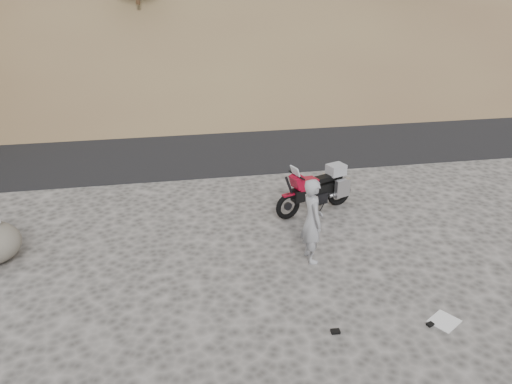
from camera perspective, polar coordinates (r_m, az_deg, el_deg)
The scene contains 7 objects.
ground at distance 10.20m, azimuth 9.31°, elevation -9.68°, with size 140.00×140.00×0.00m, color #454340.
road at distance 18.09m, azimuth 0.20°, elevation 6.29°, with size 120.00×7.00×0.05m, color black.
motorcycle at distance 12.51m, azimuth 7.15°, elevation 0.31°, with size 2.18×1.11×1.36m.
man at distance 10.73m, azimuth 6.19°, elevation -7.59°, with size 0.67×0.44×1.84m, color #94959A.
gear_white_cloth at distance 9.58m, azimuth 20.70°, elevation -13.65°, with size 0.48×0.43×0.02m, color white.
gear_glove_a at distance 8.88m, azimuth 9.07°, elevation -15.46°, with size 0.15×0.11×0.04m, color black.
gear_glove_b at distance 9.41m, azimuth 19.29°, elevation -14.08°, with size 0.12×0.09×0.04m, color black.
Camera 1 is at (-3.05, -7.89, 5.70)m, focal length 35.00 mm.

